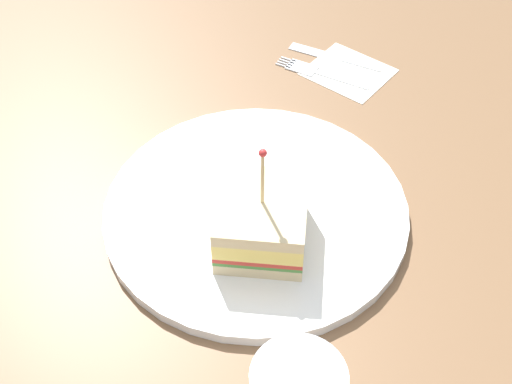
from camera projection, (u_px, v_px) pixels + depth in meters
The scene contains 6 objects.
ground_plane at pixel (256, 221), 68.66cm from camera, with size 117.96×117.96×2.00cm, color brown.
plate at pixel (256, 210), 67.52cm from camera, with size 29.40×29.40×1.16cm, color white.
sandwich_half_center at pixel (262, 221), 62.35cm from camera, with size 9.53×8.63×11.33cm.
napkin at pixel (348, 72), 83.62cm from camera, with size 9.22×8.30×0.15cm, color beige.
fork at pixel (312, 70), 83.66cm from camera, with size 4.58×11.64×0.35cm.
knife at pixel (330, 56), 85.71cm from camera, with size 4.09×11.74×0.35cm.
Camera 1 is at (-44.35, -8.70, 50.77)cm, focal length 48.86 mm.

